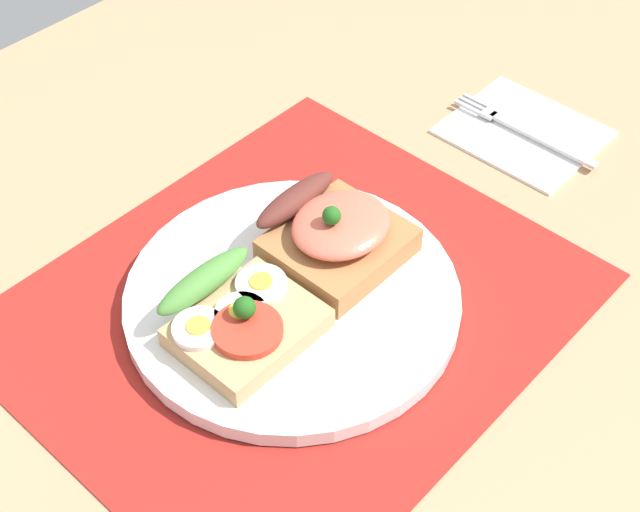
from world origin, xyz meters
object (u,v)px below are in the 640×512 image
napkin (524,131)px  plate (292,298)px  fork (520,128)px  sandwich_egg_tomato (238,317)px  sandwich_salmon (336,235)px

napkin → plate: bearing=177.9°
fork → sandwich_egg_tomato: bearing=178.1°
sandwich_salmon → napkin: 24.03cm
sandwich_egg_tomato → fork: size_ratio=0.66×
napkin → sandwich_egg_tomato: bearing=177.8°
sandwich_salmon → fork: sandwich_salmon is taller
sandwich_egg_tomato → plate: bearing=-2.8°
plate → sandwich_salmon: size_ratio=2.46×
plate → napkin: bearing=-2.1°
fork → sandwich_salmon: bearing=177.0°
sandwich_salmon → napkin: size_ratio=0.79×
plate → sandwich_egg_tomato: size_ratio=2.58×
sandwich_egg_tomato → fork: bearing=-1.9°
fork → plate: bearing=178.2°
plate → napkin: 28.90cm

